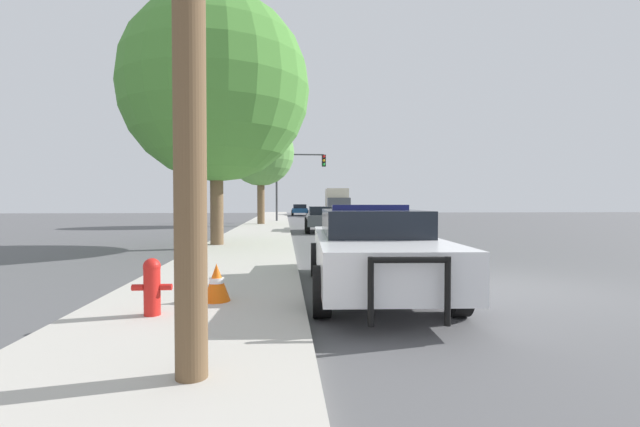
% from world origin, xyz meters
% --- Properties ---
extents(ground_plane, '(110.00, 110.00, 0.00)m').
position_xyz_m(ground_plane, '(0.00, 0.00, 0.00)').
color(ground_plane, '#565659').
extents(sidewalk_left, '(3.00, 110.00, 0.13)m').
position_xyz_m(sidewalk_left, '(-5.10, 0.00, 0.07)').
color(sidewalk_left, '#BCB7AD').
rests_on(sidewalk_left, ground_plane).
extents(police_car, '(2.28, 5.34, 1.50)m').
position_xyz_m(police_car, '(-2.38, -0.12, 0.76)').
color(police_car, white).
rests_on(police_car, ground_plane).
extents(fire_hydrant, '(0.48, 0.21, 0.72)m').
position_xyz_m(fire_hydrant, '(-5.53, -1.91, 0.51)').
color(fire_hydrant, red).
rests_on(fire_hydrant, sidewalk_left).
extents(traffic_light, '(3.83, 0.35, 5.20)m').
position_xyz_m(traffic_light, '(-2.97, 25.28, 3.81)').
color(traffic_light, '#424247').
rests_on(traffic_light, sidewalk_left).
extents(car_background_distant, '(2.05, 4.19, 1.30)m').
position_xyz_m(car_background_distant, '(-2.09, 42.60, 0.70)').
color(car_background_distant, navy).
rests_on(car_background_distant, ground_plane).
extents(car_background_midblock, '(2.10, 4.11, 1.33)m').
position_xyz_m(car_background_midblock, '(-1.85, 14.64, 0.72)').
color(car_background_midblock, '#474C51').
rests_on(car_background_midblock, ground_plane).
extents(box_truck, '(2.88, 6.73, 3.06)m').
position_xyz_m(box_truck, '(1.96, 40.07, 1.64)').
color(box_truck, '#474C51').
rests_on(box_truck, ground_plane).
extents(tree_sidewalk_near, '(6.17, 6.17, 8.27)m').
position_xyz_m(tree_sidewalk_near, '(-6.13, 7.11, 5.31)').
color(tree_sidewalk_near, brown).
rests_on(tree_sidewalk_near, sidewalk_left).
extents(tree_sidewalk_mid, '(4.36, 4.36, 6.84)m').
position_xyz_m(tree_sidewalk_mid, '(-5.42, 20.77, 4.76)').
color(tree_sidewalk_mid, brown).
rests_on(tree_sidewalk_mid, sidewalk_left).
extents(traffic_cone, '(0.39, 0.39, 0.53)m').
position_xyz_m(traffic_cone, '(-4.85, -1.20, 0.40)').
color(traffic_cone, orange).
rests_on(traffic_cone, sidewalk_left).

